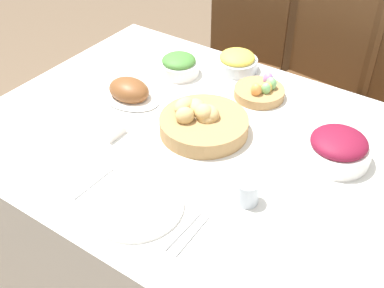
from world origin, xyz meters
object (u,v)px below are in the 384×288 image
(ham_platter, at_px, (129,91))
(butter_dish, at_px, (103,127))
(fork, at_px, (93,183))
(pineapple_bowl, at_px, (237,61))
(beet_salad_bowl, at_px, (338,148))
(knife, at_px, (183,231))
(bread_basket, at_px, (203,122))
(chair_far_left, at_px, (236,59))
(drinking_cup, at_px, (247,192))
(chair_far_center, at_px, (316,85))
(dinner_plate, at_px, (135,205))
(sideboard, at_px, (375,36))
(egg_basket, at_px, (261,91))
(green_salad_bowl, at_px, (179,65))
(spoon, at_px, (192,236))

(ham_platter, height_order, butter_dish, ham_platter)
(fork, bearing_deg, pineapple_bowl, 90.63)
(ham_platter, xyz_separation_m, fork, (0.22, -0.42, -0.03))
(pineapple_bowl, height_order, beet_salad_bowl, beet_salad_bowl)
(knife, relative_size, butter_dish, 1.18)
(bread_basket, relative_size, fork, 1.87)
(bread_basket, distance_m, knife, 0.45)
(chair_far_left, relative_size, beet_salad_bowl, 4.65)
(drinking_cup, relative_size, butter_dish, 0.54)
(chair_far_center, xyz_separation_m, beet_salad_bowl, (0.34, -0.73, 0.26))
(chair_far_center, relative_size, fork, 6.01)
(pineapple_bowl, height_order, knife, pineapple_bowl)
(chair_far_center, height_order, dinner_plate, chair_far_center)
(sideboard, relative_size, pineapple_bowl, 8.36)
(egg_basket, bearing_deg, chair_far_center, 86.74)
(ham_platter, bearing_deg, pineapple_bowl, 61.06)
(chair_far_center, relative_size, dinner_plate, 3.49)
(chair_far_center, height_order, butter_dish, chair_far_center)
(egg_basket, bearing_deg, chair_far_left, 127.20)
(chair_far_center, distance_m, dinner_plate, 1.27)
(chair_far_center, height_order, ham_platter, chair_far_center)
(knife, bearing_deg, drinking_cup, 67.63)
(green_salad_bowl, relative_size, dinner_plate, 0.57)
(dinner_plate, height_order, butter_dish, butter_dish)
(beet_salad_bowl, height_order, dinner_plate, beet_salad_bowl)
(bread_basket, relative_size, egg_basket, 1.59)
(bread_basket, bearing_deg, butter_dish, -145.54)
(drinking_cup, xyz_separation_m, butter_dish, (-0.57, 0.02, -0.02))
(bread_basket, relative_size, drinking_cup, 4.10)
(egg_basket, bearing_deg, beet_salad_bowl, -27.22)
(sideboard, bearing_deg, ham_platter, -106.23)
(green_salad_bowl, bearing_deg, dinner_plate, -63.91)
(chair_far_left, xyz_separation_m, green_salad_bowl, (0.06, -0.57, 0.25))
(chair_far_left, bearing_deg, sideboard, 55.80)
(beet_salad_bowl, distance_m, spoon, 0.56)
(beet_salad_bowl, distance_m, butter_dish, 0.77)
(chair_far_left, xyz_separation_m, egg_basket, (0.41, -0.54, 0.23))
(sideboard, xyz_separation_m, ham_platter, (-0.47, -1.62, 0.30))
(chair_far_left, bearing_deg, green_salad_bowl, -87.48)
(sideboard, distance_m, green_salad_bowl, 1.47)
(fork, xyz_separation_m, butter_dish, (-0.16, 0.21, 0.01))
(sideboard, relative_size, green_salad_bowl, 8.85)
(spoon, xyz_separation_m, drinking_cup, (0.06, 0.20, 0.03))
(fork, bearing_deg, bread_basket, 74.14)
(chair_far_left, relative_size, drinking_cup, 13.17)
(spoon, height_order, drinking_cup, drinking_cup)
(spoon, bearing_deg, dinner_plate, 178.72)
(dinner_plate, bearing_deg, knife, 0.00)
(dinner_plate, relative_size, butter_dish, 2.03)
(pineapple_bowl, distance_m, butter_dish, 0.64)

